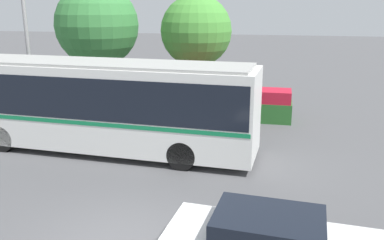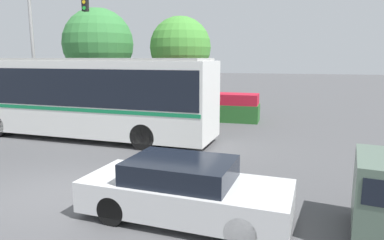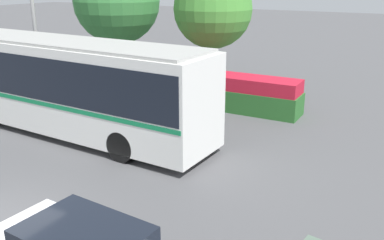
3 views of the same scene
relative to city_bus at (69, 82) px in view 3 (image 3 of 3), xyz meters
The scene contains 4 objects.
city_bus is the anchor object (origin of this frame).
flowering_hedge 6.93m from the city_bus, 55.51° to the left, with size 6.13×1.41×1.50m.
street_tree_left 8.78m from the city_bus, 115.90° to the left, with size 4.55×4.55×6.59m.
street_tree_centre 8.44m from the city_bus, 77.28° to the left, with size 3.79×3.79×5.95m.
Camera 3 is at (8.25, -5.26, 5.50)m, focal length 40.16 mm.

